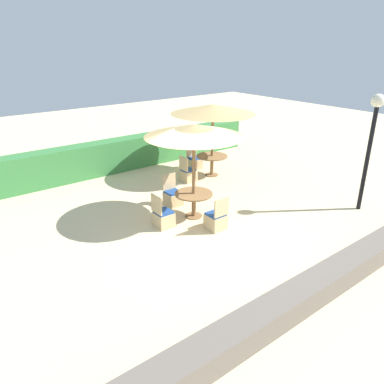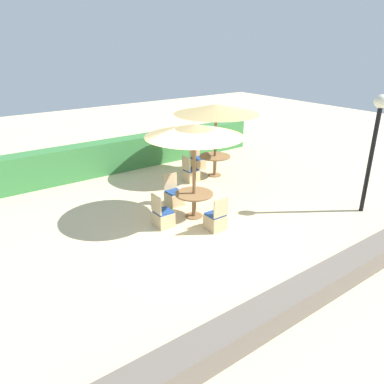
% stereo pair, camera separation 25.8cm
% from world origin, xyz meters
% --- Properties ---
extents(ground_plane, '(40.00, 40.00, 0.00)m').
position_xyz_m(ground_plane, '(0.00, 0.00, 0.00)').
color(ground_plane, beige).
extents(hedge_row, '(13.00, 0.70, 1.19)m').
position_xyz_m(hedge_row, '(0.00, 5.83, 0.59)').
color(hedge_row, '#387A3D').
rests_on(hedge_row, ground_plane).
extents(stone_border, '(10.00, 0.56, 0.47)m').
position_xyz_m(stone_border, '(0.00, -3.39, 0.23)').
color(stone_border, '#6B6056').
rests_on(stone_border, ground_plane).
extents(lamp_post, '(0.36, 0.36, 3.32)m').
position_xyz_m(lamp_post, '(4.44, -1.70, 2.35)').
color(lamp_post, black).
rests_on(lamp_post, ground_plane).
extents(parasol_center, '(2.61, 2.61, 2.62)m').
position_xyz_m(parasol_center, '(0.28, 0.88, 2.45)').
color(parasol_center, olive).
rests_on(parasol_center, ground_plane).
extents(round_table_center, '(1.05, 1.05, 0.71)m').
position_xyz_m(round_table_center, '(0.28, 0.88, 0.55)').
color(round_table_center, olive).
rests_on(round_table_center, ground_plane).
extents(patio_chair_center_west, '(0.46, 0.46, 0.93)m').
position_xyz_m(patio_chair_center_west, '(-0.75, 0.89, 0.26)').
color(patio_chair_center_west, tan).
rests_on(patio_chair_center_west, ground_plane).
extents(patio_chair_center_north, '(0.46, 0.46, 0.93)m').
position_xyz_m(patio_chair_center_north, '(0.27, 1.88, 0.26)').
color(patio_chair_center_north, tan).
rests_on(patio_chair_center_north, ground_plane).
extents(patio_chair_center_south, '(0.46, 0.46, 0.93)m').
position_xyz_m(patio_chair_center_south, '(0.27, -0.08, 0.26)').
color(patio_chair_center_south, tan).
rests_on(patio_chair_center_south, ground_plane).
extents(parasol_back_right, '(2.95, 2.95, 2.58)m').
position_xyz_m(parasol_back_right, '(2.93, 3.20, 2.41)').
color(parasol_back_right, olive).
rests_on(parasol_back_right, ground_plane).
extents(round_table_back_right, '(1.12, 1.12, 0.75)m').
position_xyz_m(round_table_back_right, '(2.93, 3.20, 0.60)').
color(round_table_back_right, olive).
rests_on(round_table_back_right, ground_plane).
extents(patio_chair_back_right_west, '(0.46, 0.46, 0.93)m').
position_xyz_m(patio_chair_back_right_west, '(1.86, 3.22, 0.26)').
color(patio_chair_back_right_west, tan).
rests_on(patio_chair_back_right_west, ground_plane).
extents(patio_chair_back_right_north, '(0.46, 0.46, 0.93)m').
position_xyz_m(patio_chair_back_right_north, '(2.89, 4.18, 0.26)').
color(patio_chair_back_right_north, tan).
rests_on(patio_chair_back_right_north, ground_plane).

